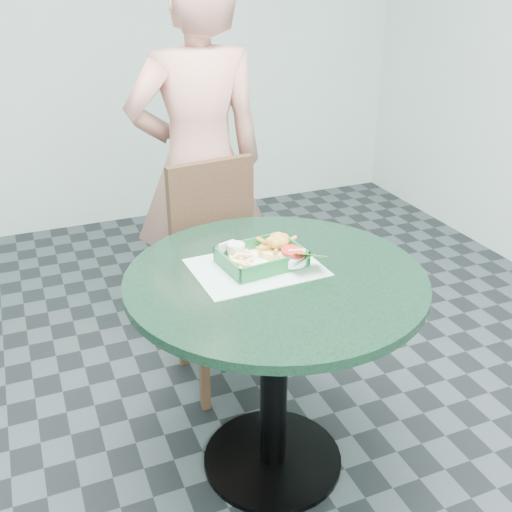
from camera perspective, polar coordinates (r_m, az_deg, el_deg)
name	(u,v)px	position (r m, az deg, el deg)	size (l,w,h in m)	color
floor	(273,460)	(2.31, 1.58, -18.86)	(4.00, 5.00, 0.02)	#303335
wall_back	(110,5)	(4.05, -13.77, 22.19)	(4.00, 0.04, 2.80)	silver
cafe_table	(275,326)	(1.95, 1.79, -6.70)	(0.94, 0.94, 0.75)	black
dining_chair	(220,260)	(2.47, -3.44, -0.40)	(0.37, 0.38, 0.93)	#442A1C
diner_person	(198,145)	(2.61, -5.51, 10.46)	(0.68, 0.45, 1.87)	tan
placemat	(256,273)	(1.90, 0.02, -1.62)	(0.39, 0.30, 0.00)	#A0C8BC
food_basket	(261,266)	(1.91, 0.51, -0.92)	(0.25, 0.18, 0.05)	#18602F
crab_sandwich	(279,250)	(1.93, 2.22, 0.56)	(0.12, 0.12, 0.07)	#EFCB5F
fries_pile	(240,261)	(1.90, -1.57, -0.46)	(0.10, 0.11, 0.04)	#FDDE8E
sauce_ramekin	(237,252)	(1.92, -1.81, 0.35)	(0.06, 0.06, 0.03)	silver
garnish_cup	(296,264)	(1.87, 3.80, -0.78)	(0.12, 0.12, 0.05)	white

